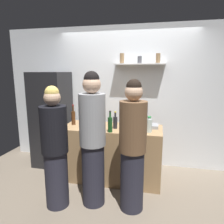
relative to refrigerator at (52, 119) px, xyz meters
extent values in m
plane|color=#726656|center=(1.38, -0.85, -0.88)|extent=(5.28, 5.28, 0.00)
cube|color=white|center=(1.38, 0.40, 0.42)|extent=(4.80, 0.10, 2.60)
cube|color=silver|center=(1.62, 0.24, 1.02)|extent=(0.90, 0.22, 0.02)
cylinder|color=olive|center=(1.30, 0.24, 1.12)|extent=(0.08, 0.08, 0.17)
cylinder|color=#4C4C51|center=(1.62, 0.24, 1.09)|extent=(0.08, 0.08, 0.12)
cylinder|color=olive|center=(1.93, 0.24, 1.12)|extent=(0.07, 0.07, 0.16)
cube|color=black|center=(0.00, 0.00, 0.00)|extent=(0.62, 0.62, 1.77)
cylinder|color=#99999E|center=(0.17, -0.33, 0.09)|extent=(0.02, 0.02, 0.45)
cube|color=#9E7A51|center=(1.25, -0.33, -0.44)|extent=(1.60, 0.66, 0.89)
cube|color=gray|center=(1.81, -0.20, 0.03)|extent=(0.34, 0.24, 0.05)
cylinder|color=#B2B2B7|center=(1.03, -0.15, 0.07)|extent=(0.11, 0.11, 0.13)
cylinder|color=silver|center=(1.01, -0.18, 0.13)|extent=(0.02, 0.01, 0.16)
cylinder|color=silver|center=(1.03, -0.15, 0.13)|extent=(0.02, 0.03, 0.17)
cylinder|color=silver|center=(1.02, -0.16, 0.13)|extent=(0.02, 0.02, 0.16)
cylinder|color=silver|center=(1.04, -0.14, 0.12)|extent=(0.01, 0.02, 0.15)
cylinder|color=silver|center=(1.04, -0.15, 0.13)|extent=(0.01, 0.01, 0.18)
cylinder|color=silver|center=(1.02, -0.15, 0.13)|extent=(0.01, 0.01, 0.17)
cylinder|color=silver|center=(1.05, -0.17, 0.14)|extent=(0.02, 0.02, 0.18)
cylinder|color=#19471E|center=(1.28, -0.60, 0.12)|extent=(0.07, 0.07, 0.22)
cylinder|color=#19471E|center=(1.28, -0.60, 0.27)|extent=(0.03, 0.03, 0.08)
cylinder|color=black|center=(1.28, -0.60, 0.32)|extent=(0.03, 0.03, 0.02)
cylinder|color=black|center=(1.32, -0.39, 0.10)|extent=(0.07, 0.07, 0.18)
cylinder|color=black|center=(1.32, -0.39, 0.23)|extent=(0.03, 0.03, 0.08)
cylinder|color=gold|center=(1.32, -0.39, 0.27)|extent=(0.03, 0.03, 0.02)
cylinder|color=#472814|center=(0.58, -0.31, 0.12)|extent=(0.07, 0.07, 0.23)
cylinder|color=#472814|center=(0.58, -0.31, 0.28)|extent=(0.03, 0.03, 0.10)
cylinder|color=maroon|center=(0.58, -0.31, 0.34)|extent=(0.03, 0.03, 0.02)
cylinder|color=#B2BFB2|center=(1.05, -0.46, 0.12)|extent=(0.08, 0.08, 0.22)
cylinder|color=#B2BFB2|center=(1.05, -0.46, 0.27)|extent=(0.03, 0.03, 0.09)
cylinder|color=#333333|center=(1.05, -0.46, 0.33)|extent=(0.04, 0.04, 0.02)
cylinder|color=silver|center=(1.85, -0.48, 0.11)|extent=(0.08, 0.08, 0.20)
cylinder|color=silver|center=(1.85, -0.48, 0.22)|extent=(0.05, 0.05, 0.02)
cylinder|color=#268C3F|center=(1.85, -0.48, 0.24)|extent=(0.05, 0.05, 0.02)
cylinder|color=#262633|center=(0.69, -1.19, -0.50)|extent=(0.30, 0.30, 0.76)
cylinder|color=black|center=(0.69, -1.19, 0.18)|extent=(0.34, 0.34, 0.60)
sphere|color=#D8AD8C|center=(0.69, -1.19, 0.58)|extent=(0.21, 0.21, 0.21)
sphere|color=#D8B759|center=(0.69, -1.19, 0.64)|extent=(0.17, 0.17, 0.17)
cylinder|color=#262633|center=(1.68, -1.04, -0.48)|extent=(0.30, 0.30, 0.80)
cylinder|color=brown|center=(1.68, -1.04, 0.23)|extent=(0.34, 0.34, 0.63)
sphere|color=#D8AD8C|center=(1.68, -1.04, 0.66)|extent=(0.22, 0.22, 0.22)
sphere|color=black|center=(1.68, -1.04, 0.72)|extent=(0.18, 0.18, 0.18)
cylinder|color=#262633|center=(1.15, -1.04, -0.46)|extent=(0.30, 0.30, 0.84)
cylinder|color=gray|center=(1.15, -1.04, 0.29)|extent=(0.34, 0.34, 0.67)
sphere|color=#D8AD8C|center=(1.15, -1.04, 0.74)|extent=(0.23, 0.23, 0.23)
sphere|color=black|center=(1.15, -1.04, 0.81)|extent=(0.19, 0.19, 0.19)
camera|label=1|loc=(1.96, -3.48, 0.90)|focal=33.05mm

